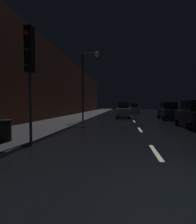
% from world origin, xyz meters
% --- Properties ---
extents(ground, '(26.93, 84.00, 0.02)m').
position_xyz_m(ground, '(0.00, 24.50, -0.01)').
color(ground, black).
extents(sidewalk_left, '(4.40, 84.00, 0.15)m').
position_xyz_m(sidewalk_left, '(-7.26, 24.50, 0.07)').
color(sidewalk_left, '#28282B').
rests_on(sidewalk_left, ground).
extents(building_facade_left, '(0.80, 63.00, 8.89)m').
position_xyz_m(building_facade_left, '(-9.86, 21.00, 4.45)').
color(building_facade_left, '#472319').
rests_on(building_facade_left, ground).
extents(lane_centerline, '(0.16, 29.96, 0.01)m').
position_xyz_m(lane_centerline, '(0.00, 17.68, 0.01)').
color(lane_centerline, beige).
rests_on(lane_centerline, ground).
extents(traffic_light_near_left, '(0.33, 0.47, 4.99)m').
position_xyz_m(traffic_light_near_left, '(-5.07, 3.35, 3.64)').
color(traffic_light_near_left, '#38383A').
rests_on(traffic_light_near_left, ground).
extents(streetlamp_overhead, '(1.70, 0.44, 6.93)m').
position_xyz_m(streetlamp_overhead, '(-4.69, 13.53, 4.62)').
color(streetlamp_overhead, '#2D2D30').
rests_on(streetlamp_overhead, ground).
extents(trash_bin_curbside, '(0.55, 0.55, 0.93)m').
position_xyz_m(trash_bin_curbside, '(-6.26, 3.36, 0.62)').
color(trash_bin_curbside, black).
rests_on(trash_bin_curbside, sidewalk_left).
extents(car_approaching_headlights, '(1.92, 4.15, 2.09)m').
position_xyz_m(car_approaching_headlights, '(-1.12, 20.62, 0.96)').
color(car_approaching_headlights, silver).
rests_on(car_approaching_headlights, ground).
extents(car_parked_right_near, '(1.89, 4.10, 2.06)m').
position_xyz_m(car_parked_right_near, '(4.16, 10.40, 0.94)').
color(car_parked_right_near, black).
rests_on(car_parked_right_near, ground).
extents(car_distant_taillights, '(1.87, 4.05, 2.04)m').
position_xyz_m(car_distant_taillights, '(1.32, 35.44, 0.93)').
color(car_distant_taillights, '#A5A8AD').
rests_on(car_distant_taillights, ground).
extents(car_parked_right_far, '(1.86, 4.03, 2.03)m').
position_xyz_m(car_parked_right_far, '(4.16, 18.03, 0.93)').
color(car_parked_right_far, '#141E51').
rests_on(car_parked_right_far, ground).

